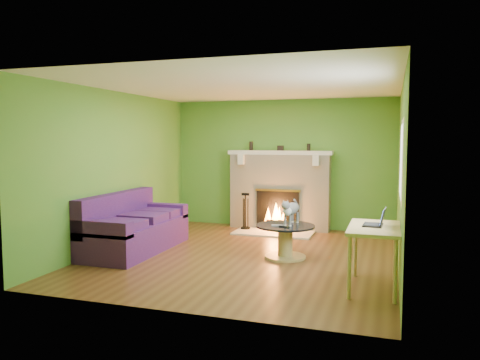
{
  "coord_description": "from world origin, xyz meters",
  "views": [
    {
      "loc": [
        2.12,
        -6.82,
        1.81
      ],
      "look_at": [
        -0.22,
        0.4,
        1.14
      ],
      "focal_mm": 35.0,
      "sensor_mm": 36.0,
      "label": 1
    }
  ],
  "objects_px": {
    "desk": "(374,234)",
    "sofa": "(132,228)",
    "cat": "(291,212)",
    "coffee_table": "(285,239)"
  },
  "relations": [
    {
      "from": "sofa",
      "to": "cat",
      "type": "relative_size",
      "value": 3.21
    },
    {
      "from": "coffee_table",
      "to": "cat",
      "type": "height_order",
      "value": "cat"
    },
    {
      "from": "desk",
      "to": "cat",
      "type": "distance_m",
      "value": 1.73
    },
    {
      "from": "sofa",
      "to": "coffee_table",
      "type": "relative_size",
      "value": 2.32
    },
    {
      "from": "sofa",
      "to": "desk",
      "type": "height_order",
      "value": "sofa"
    },
    {
      "from": "coffee_table",
      "to": "desk",
      "type": "xyz_separation_m",
      "value": [
        1.34,
        -1.13,
        0.38
      ]
    },
    {
      "from": "coffee_table",
      "to": "sofa",
      "type": "bearing_deg",
      "value": -173.22
    },
    {
      "from": "cat",
      "to": "sofa",
      "type": "bearing_deg",
      "value": -164.0
    },
    {
      "from": "desk",
      "to": "sofa",
      "type": "bearing_deg",
      "value": 167.57
    },
    {
      "from": "sofa",
      "to": "cat",
      "type": "distance_m",
      "value": 2.6
    }
  ]
}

